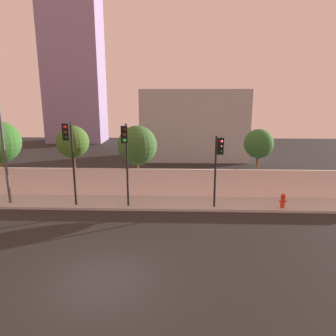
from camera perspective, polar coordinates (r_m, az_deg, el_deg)
ground_plane at (r=12.09m, az=-12.06°, el=-19.73°), size 80.00×80.00×0.00m
sidewalk at (r=19.33m, az=-6.22°, el=-6.43°), size 36.00×2.40×0.15m
perimeter_wall at (r=20.25m, az=-5.77°, el=-2.62°), size 36.00×0.18×1.80m
traffic_light_left at (r=18.12m, az=-17.78°, el=3.69°), size 0.35×1.31×4.95m
traffic_light_center at (r=17.11m, az=-7.85°, el=3.55°), size 0.38×1.67×4.87m
traffic_light_right at (r=17.31m, az=9.25°, el=2.00°), size 0.36×1.16×4.20m
street_lamp_curbside at (r=20.29m, az=-28.68°, el=4.52°), size 0.60×2.08×6.53m
fire_hydrant at (r=19.24m, az=20.48°, el=-5.60°), size 0.44×0.26×0.87m
roadside_tree_midleft at (r=21.60m, az=-17.23°, el=4.61°), size 2.17×2.17×4.65m
roadside_tree_midright at (r=20.62m, az=-5.70°, el=4.16°), size 2.62×2.62×4.66m
roadside_tree_rightmost at (r=21.07m, az=16.42°, el=4.26°), size 1.91×1.91×4.46m
low_building_distant at (r=33.48m, az=4.73°, el=8.05°), size 10.96×6.00×7.24m
tower_on_skyline at (r=48.15m, az=-17.21°, el=19.72°), size 7.98×5.00×25.16m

